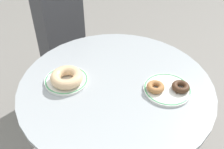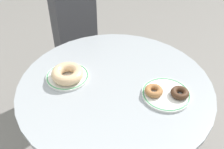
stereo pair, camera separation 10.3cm
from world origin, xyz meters
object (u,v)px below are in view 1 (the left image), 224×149
at_px(donut_cinnamon, 155,87).
at_px(donut_glazed, 67,77).
at_px(donut_chocolate, 181,87).
at_px(cafe_table, 115,121).
at_px(plate_left, 66,80).
at_px(plate_right, 167,89).

bearing_deg(donut_cinnamon, donut_glazed, 173.55).
distance_m(donut_chocolate, donut_cinnamon, 0.09).
bearing_deg(cafe_table, donut_glazed, 178.63).
xyz_separation_m(plate_left, donut_glazed, (0.01, -0.01, 0.03)).
bearing_deg(donut_glazed, donut_cinnamon, -6.45).
xyz_separation_m(plate_left, donut_chocolate, (0.44, -0.04, 0.02)).
xyz_separation_m(cafe_table, donut_glazed, (-0.19, 0.00, 0.25)).
height_order(donut_chocolate, donut_cinnamon, same).
height_order(donut_glazed, donut_chocolate, donut_glazed).
height_order(cafe_table, donut_chocolate, donut_chocolate).
distance_m(donut_glazed, donut_chocolate, 0.44).
xyz_separation_m(cafe_table, donut_chocolate, (0.24, -0.03, 0.24)).
xyz_separation_m(donut_glazed, donut_chocolate, (0.43, -0.03, -0.01)).
bearing_deg(donut_cinnamon, plate_right, 8.03).
xyz_separation_m(donut_glazed, donut_cinnamon, (0.34, -0.04, -0.01)).
relative_size(plate_left, plate_right, 0.95).
bearing_deg(donut_chocolate, plate_right, 177.21).
relative_size(plate_right, donut_cinnamon, 2.70).
height_order(cafe_table, plate_right, plate_right).
distance_m(plate_right, donut_chocolate, 0.05).
height_order(cafe_table, donut_cinnamon, donut_cinnamon).
bearing_deg(cafe_table, plate_left, 176.42).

